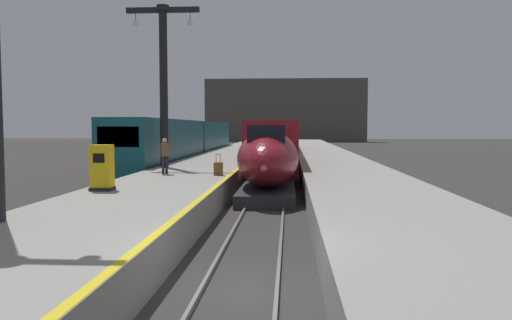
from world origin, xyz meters
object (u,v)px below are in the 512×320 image
highspeed_train_main (277,145)px  station_column_mid (163,70)px  rolling_suitcase (218,169)px  ticket_machine_yellow (102,169)px  passenger_near_edge (165,153)px  regional_train_adjacent (188,140)px

highspeed_train_main → station_column_mid: 13.25m
rolling_suitcase → ticket_machine_yellow: 6.57m
station_column_mid → passenger_near_edge: 6.01m
ticket_machine_yellow → regional_train_adjacent: bearing=95.4°
rolling_suitcase → highspeed_train_main: bearing=81.6°
highspeed_train_main → passenger_near_edge: 15.80m
station_column_mid → ticket_machine_yellow: bearing=-88.0°
passenger_near_edge → highspeed_train_main: bearing=72.1°
regional_train_adjacent → station_column_mid: (2.20, -16.99, 4.24)m
passenger_near_edge → ticket_machine_yellow: 6.09m
ticket_machine_yellow → rolling_suitcase: bearing=60.0°
regional_train_adjacent → passenger_near_edge: bearing=-81.2°
passenger_near_edge → rolling_suitcase: bearing=-8.1°
station_column_mid → ticket_machine_yellow: 11.08m
regional_train_adjacent → rolling_suitcase: (5.82, -21.39, -0.77)m
passenger_near_edge → rolling_suitcase: 2.70m
station_column_mid → rolling_suitcase: 7.59m
regional_train_adjacent → rolling_suitcase: size_ratio=37.27×
regional_train_adjacent → ticket_machine_yellow: (2.55, -27.07, -0.34)m
rolling_suitcase → ticket_machine_yellow: size_ratio=0.61×
highspeed_train_main → passenger_near_edge: size_ratio=22.98×
highspeed_train_main → station_column_mid: size_ratio=4.42×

